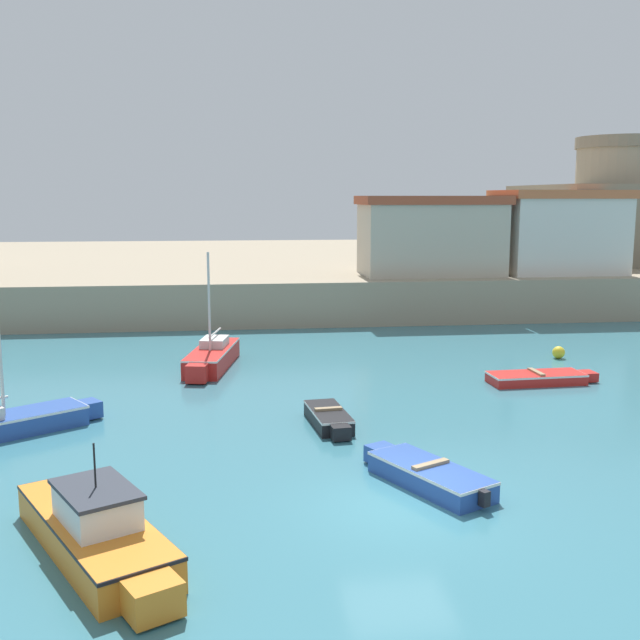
# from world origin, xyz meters

# --- Properties ---
(ground_plane) EXTENTS (200.00, 200.00, 0.00)m
(ground_plane) POSITION_xyz_m (0.00, 0.00, 0.00)
(ground_plane) COLOR teal
(quay_seawall) EXTENTS (120.00, 40.00, 2.46)m
(quay_seawall) POSITION_xyz_m (0.00, 43.68, 1.23)
(quay_seawall) COLOR gray
(quay_seawall) RESTS_ON ground
(dinghy_black_0) EXTENTS (1.30, 3.16, 0.56)m
(dinghy_black_0) POSITION_xyz_m (-0.80, 6.29, 0.26)
(dinghy_black_0) COLOR black
(dinghy_black_0) RESTS_ON ground
(dinghy_blue_1) EXTENTS (2.69, 3.97, 0.61)m
(dinghy_blue_1) POSITION_xyz_m (0.98, 1.22, 0.29)
(dinghy_blue_1) COLOR #284C9E
(dinghy_blue_1) RESTS_ON ground
(dinghy_red_2) EXTENTS (4.25, 1.54, 0.48)m
(dinghy_red_2) POSITION_xyz_m (7.88, 10.68, 0.23)
(dinghy_red_2) COLOR red
(dinghy_red_2) RESTS_ON ground
(motorboat_orange_4) EXTENTS (3.97, 5.85, 2.34)m
(motorboat_orange_4) POSITION_xyz_m (-6.49, -1.57, 0.52)
(motorboat_orange_4) COLOR orange
(motorboat_orange_4) RESTS_ON ground
(sailboat_red_5) EXTENTS (2.34, 5.71, 4.84)m
(sailboat_red_5) POSITION_xyz_m (-4.61, 14.82, 0.48)
(sailboat_red_5) COLOR red
(sailboat_red_5) RESTS_ON ground
(mooring_buoy) EXTENTS (0.55, 0.55, 0.55)m
(mooring_buoy) POSITION_xyz_m (10.52, 14.80, 0.27)
(mooring_buoy) COLOR yellow
(mooring_buoy) RESTS_ON ground
(fortress) EXTENTS (12.27, 12.27, 8.74)m
(fortress) POSITION_xyz_m (24.00, 35.38, 5.65)
(fortress) COLOR gray
(fortress) RESTS_ON quay_seawall
(harbor_shed_near_wharf) EXTENTS (7.29, 5.43, 4.97)m
(harbor_shed_near_wharf) POSITION_xyz_m (16.00, 27.58, 4.96)
(harbor_shed_near_wharf) COLOR silver
(harbor_shed_near_wharf) RESTS_ON quay_seawall
(harbor_shed_mid_row) EXTENTS (8.44, 4.79, 4.63)m
(harbor_shed_mid_row) POSITION_xyz_m (8.00, 27.29, 4.80)
(harbor_shed_mid_row) COLOR #BCB29E
(harbor_shed_mid_row) RESTS_ON quay_seawall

